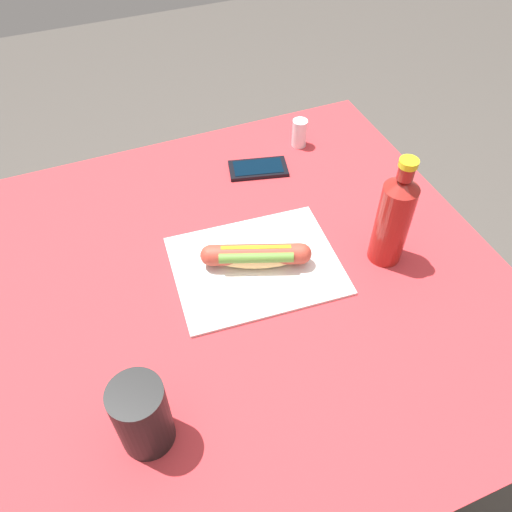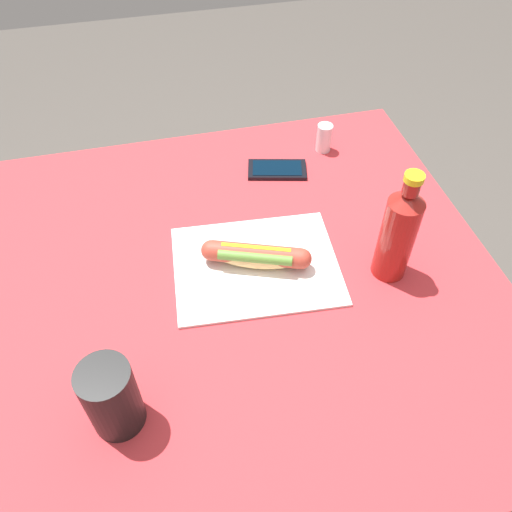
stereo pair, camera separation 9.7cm
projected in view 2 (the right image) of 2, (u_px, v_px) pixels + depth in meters
ground_plane at (243, 438)px, 1.52m from camera, size 6.00×6.00×0.00m
dining_table at (237, 320)px, 1.07m from camera, size 1.01×0.97×0.73m
paper_wrapper at (256, 265)px, 0.99m from camera, size 0.33×0.27×0.01m
hot_dog at (256, 255)px, 0.97m from camera, size 0.20×0.10×0.05m
cell_phone at (277, 170)px, 1.19m from camera, size 0.15×0.10×0.01m
soda_bottle at (398, 233)px, 0.91m from camera, size 0.06×0.06×0.23m
drinking_cup at (112, 398)px, 0.74m from camera, size 0.08×0.08×0.13m
salt_shaker at (324, 138)px, 1.22m from camera, size 0.04×0.04×0.07m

